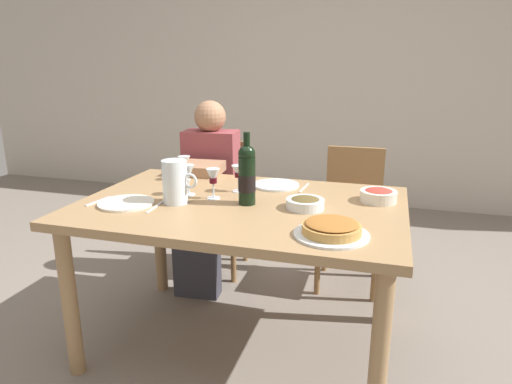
% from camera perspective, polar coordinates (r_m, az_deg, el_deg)
% --- Properties ---
extents(ground_plane, '(8.00, 8.00, 0.00)m').
position_cam_1_polar(ground_plane, '(2.47, -1.74, -18.40)').
color(ground_plane, slate).
extents(back_wall, '(8.00, 0.10, 2.80)m').
position_cam_1_polar(back_wall, '(4.64, 8.78, 15.93)').
color(back_wall, beige).
rests_on(back_wall, ground).
extents(dining_table, '(1.50, 1.00, 0.76)m').
position_cam_1_polar(dining_table, '(2.16, -1.89, -3.68)').
color(dining_table, '#9E7A51').
rests_on(dining_table, ground).
extents(wine_bottle, '(0.08, 0.08, 0.33)m').
position_cam_1_polar(wine_bottle, '(2.08, -1.14, 2.19)').
color(wine_bottle, black).
rests_on(wine_bottle, dining_table).
extents(water_pitcher, '(0.17, 0.12, 0.20)m').
position_cam_1_polar(water_pitcher, '(2.14, -10.04, 0.94)').
color(water_pitcher, silver).
rests_on(water_pitcher, dining_table).
extents(baked_tart, '(0.29, 0.29, 0.06)m').
position_cam_1_polar(baked_tart, '(1.75, 9.41, -4.57)').
color(baked_tart, silver).
rests_on(baked_tart, dining_table).
extents(salad_bowl, '(0.17, 0.17, 0.06)m').
position_cam_1_polar(salad_bowl, '(2.22, 15.02, -0.35)').
color(salad_bowl, silver).
rests_on(salad_bowl, dining_table).
extents(olive_bowl, '(0.17, 0.17, 0.05)m').
position_cam_1_polar(olive_bowl, '(2.05, 6.13, -1.37)').
color(olive_bowl, silver).
rests_on(olive_bowl, dining_table).
extents(wine_glass_left_diner, '(0.07, 0.07, 0.14)m').
position_cam_1_polar(wine_glass_left_diner, '(2.29, -2.20, 2.40)').
color(wine_glass_left_diner, silver).
rests_on(wine_glass_left_diner, dining_table).
extents(wine_glass_right_diner, '(0.07, 0.07, 0.15)m').
position_cam_1_polar(wine_glass_right_diner, '(2.18, -5.37, 1.79)').
color(wine_glass_right_diner, silver).
rests_on(wine_glass_right_diner, dining_table).
extents(wine_glass_centre, '(0.07, 0.07, 0.15)m').
position_cam_1_polar(wine_glass_centre, '(2.26, -8.49, 2.29)').
color(wine_glass_centre, silver).
rests_on(wine_glass_centre, dining_table).
extents(wine_glass_spare, '(0.07, 0.07, 0.13)m').
position_cam_1_polar(wine_glass_spare, '(2.55, -8.94, 3.60)').
color(wine_glass_spare, silver).
rests_on(wine_glass_spare, dining_table).
extents(dinner_plate_left_setting, '(0.26, 0.26, 0.01)m').
position_cam_1_polar(dinner_plate_left_setting, '(2.19, -15.89, -1.34)').
color(dinner_plate_left_setting, silver).
rests_on(dinner_plate_left_setting, dining_table).
extents(dinner_plate_right_setting, '(0.24, 0.24, 0.01)m').
position_cam_1_polar(dinner_plate_right_setting, '(2.42, 2.52, 0.88)').
color(dinner_plate_right_setting, silver).
rests_on(dinner_plate_right_setting, dining_table).
extents(fork_left_setting, '(0.04, 0.16, 0.00)m').
position_cam_1_polar(fork_left_setting, '(2.27, -19.09, -1.08)').
color(fork_left_setting, silver).
rests_on(fork_left_setting, dining_table).
extents(knife_left_setting, '(0.02, 0.18, 0.00)m').
position_cam_1_polar(knife_left_setting, '(2.12, -12.44, -1.80)').
color(knife_left_setting, silver).
rests_on(knife_left_setting, dining_table).
extents(knife_right_setting, '(0.02, 0.18, 0.00)m').
position_cam_1_polar(knife_right_setting, '(2.39, 6.01, 0.53)').
color(knife_right_setting, silver).
rests_on(knife_right_setting, dining_table).
extents(spoon_right_setting, '(0.02, 0.16, 0.00)m').
position_cam_1_polar(spoon_right_setting, '(2.46, -0.88, 1.06)').
color(spoon_right_setting, silver).
rests_on(spoon_right_setting, dining_table).
extents(chair_left, '(0.43, 0.43, 0.87)m').
position_cam_1_polar(chair_left, '(3.15, -4.75, -0.62)').
color(chair_left, olive).
rests_on(chair_left, ground).
extents(diner_left, '(0.36, 0.52, 1.16)m').
position_cam_1_polar(diner_left, '(2.90, -6.19, 0.34)').
color(diner_left, '#8E3D42').
rests_on(diner_left, ground).
extents(chair_right, '(0.40, 0.40, 0.87)m').
position_cam_1_polar(chair_right, '(2.97, 11.88, -1.98)').
color(chair_right, olive).
rests_on(chair_right, ground).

